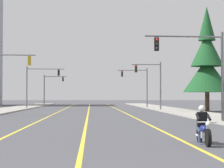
{
  "coord_description": "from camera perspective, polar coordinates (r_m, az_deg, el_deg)",
  "views": [
    {
      "loc": [
        0.26,
        -6.63,
        1.79
      ],
      "look_at": [
        1.78,
        24.37,
        2.71
      ],
      "focal_mm": 67.89,
      "sensor_mm": 36.0,
      "label": 1
    }
  ],
  "objects": [
    {
      "name": "conifer_tree_right_verge_far",
      "position": [
        51.04,
        12.67,
        2.75
      ],
      "size": [
        5.65,
        5.65,
        12.44
      ],
      "color": "#423023",
      "rests_on": "ground"
    },
    {
      "name": "traffic_signal_mid_right",
      "position": [
        53.93,
        5.46,
        0.69
      ],
      "size": [
        3.77,
        0.37,
        6.2
      ],
      "color": "#56565B",
      "rests_on": "ground"
    },
    {
      "name": "traffic_signal_near_left",
      "position": [
        42.51,
        -14.04,
        1.4
      ],
      "size": [
        4.01,
        0.42,
        6.2
      ],
      "color": "#56565B",
      "rests_on": "ground"
    },
    {
      "name": "traffic_signal_far_right",
      "position": [
        65.47,
        3.59,
        0.32
      ],
      "size": [
        4.62,
        0.44,
        6.2
      ],
      "color": "#56565B",
      "rests_on": "ground"
    },
    {
      "name": "traffic_signal_near_right",
      "position": [
        29.3,
        11.75,
        2.93
      ],
      "size": [
        5.44,
        0.57,
        6.2
      ],
      "color": "#56565B",
      "rests_on": "ground"
    },
    {
      "name": "traffic_signal_mid_left",
      "position": [
        63.18,
        -9.95,
        0.46
      ],
      "size": [
        5.56,
        0.44,
        6.2
      ],
      "color": "#56565B",
      "rests_on": "ground"
    },
    {
      "name": "traffic_signal_far_left",
      "position": [
        87.04,
        -8.27,
        -0.17
      ],
      "size": [
        4.57,
        0.37,
        6.2
      ],
      "color": "#56565B",
      "rests_on": "ground"
    },
    {
      "name": "lane_stripe_left",
      "position": [
        51.8,
        -7.03,
        -3.65
      ],
      "size": [
        0.16,
        100.0,
        0.01
      ],
      "primitive_type": "cube",
      "color": "yellow",
      "rests_on": "ground"
    },
    {
      "name": "motorcycle_with_rider",
      "position": [
        16.3,
        12.18,
        -5.89
      ],
      "size": [
        0.7,
        2.19,
        1.46
      ],
      "color": "black",
      "rests_on": "ground"
    },
    {
      "name": "lane_stripe_right",
      "position": [
        51.79,
        1.26,
        -3.67
      ],
      "size": [
        0.16,
        100.0,
        0.01
      ],
      "primitive_type": "cube",
      "color": "yellow",
      "rests_on": "ground"
    },
    {
      "name": "lane_stripe_center",
      "position": [
        51.66,
        -3.18,
        -3.67
      ],
      "size": [
        0.16,
        100.0,
        0.01
      ],
      "primitive_type": "cube",
      "color": "yellow",
      "rests_on": "ground"
    },
    {
      "name": "sidewalk_kerb_right",
      "position": [
        47.8,
        9.73,
        -3.73
      ],
      "size": [
        4.4,
        110.0,
        0.14
      ],
      "primitive_type": "cube",
      "color": "#9E998E",
      "rests_on": "ground"
    }
  ]
}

